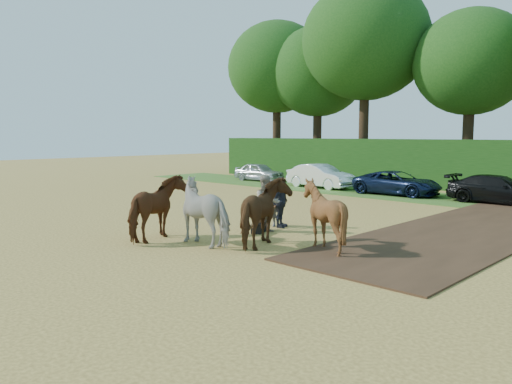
# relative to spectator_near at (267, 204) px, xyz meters

# --- Properties ---
(ground) EXTENTS (120.00, 120.00, 0.00)m
(ground) POSITION_rel_spectator_near_xyz_m (3.30, -1.32, -0.96)
(ground) COLOR gold
(ground) RESTS_ON ground
(earth_strip) EXTENTS (4.50, 17.00, 0.05)m
(earth_strip) POSITION_rel_spectator_near_xyz_m (4.80, 5.68, -0.94)
(earth_strip) COLOR #472D1C
(earth_strip) RESTS_ON ground
(grass_verge) EXTENTS (50.00, 5.00, 0.03)m
(grass_verge) POSITION_rel_spectator_near_xyz_m (3.30, 12.68, -0.95)
(grass_verge) COLOR #38601E
(grass_verge) RESTS_ON ground
(spectator_near) EXTENTS (1.03, 1.15, 1.93)m
(spectator_near) POSITION_rel_spectator_near_xyz_m (0.00, 0.00, 0.00)
(spectator_near) COLOR beige
(spectator_near) RESTS_ON ground
(spectator_far) EXTENTS (0.74, 1.14, 1.80)m
(spectator_far) POSITION_rel_spectator_near_xyz_m (-0.26, 1.01, -0.06)
(spectator_far) COLOR #23252E
(spectator_far) RESTS_ON ground
(plough_team) EXTENTS (6.64, 5.83, 2.02)m
(plough_team) POSITION_rel_spectator_near_xyz_m (0.66, -1.95, 0.04)
(plough_team) COLOR #5F2817
(plough_team) RESTS_ON ground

